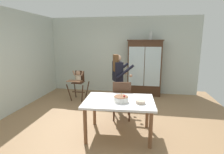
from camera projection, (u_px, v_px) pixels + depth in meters
The scene contains 11 objects.
ground_plane at pixel (108, 123), 4.18m from camera, with size 6.24×6.24×0.00m, color #93704C.
wall_back at pixel (122, 55), 6.44m from camera, with size 5.32×0.06×2.70m, color beige.
wall_left at pixel (2, 63), 4.34m from camera, with size 0.06×5.32×2.70m, color beige.
china_cabinet at pixel (144, 68), 6.13m from camera, with size 1.18×0.48×1.91m.
ceramic_vase at pixel (151, 36), 5.89m from camera, with size 0.13×0.13×0.27m.
high_chair_with_toddler at pixel (78, 80), 5.68m from camera, with size 0.60×0.70×0.95m.
adult_person at pixel (118, 76), 4.76m from camera, with size 0.65×0.64×1.53m.
dining_table at pixel (119, 105), 3.53m from camera, with size 1.41×1.04×0.74m.
birthday_cake at pixel (121, 99), 3.41m from camera, with size 0.28×0.28×0.19m.
serving_bowl at pixel (140, 102), 3.32m from camera, with size 0.18×0.18×0.06m, color #C6AD93.
dining_chair_far_side at pixel (122, 98), 4.23m from camera, with size 0.49×0.49×0.96m.
Camera 1 is at (0.76, -3.80, 1.90)m, focal length 28.55 mm.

